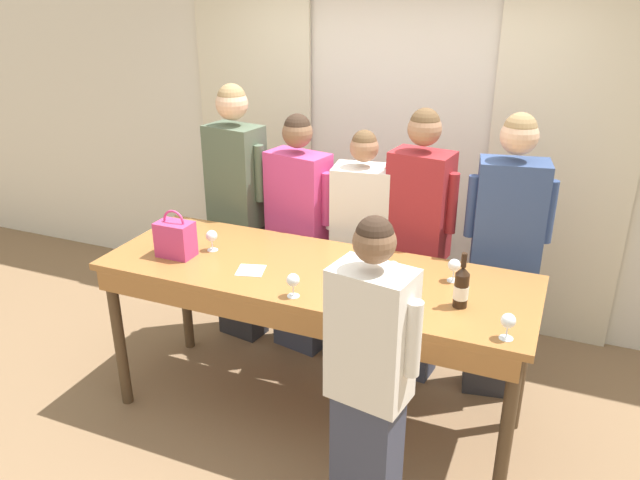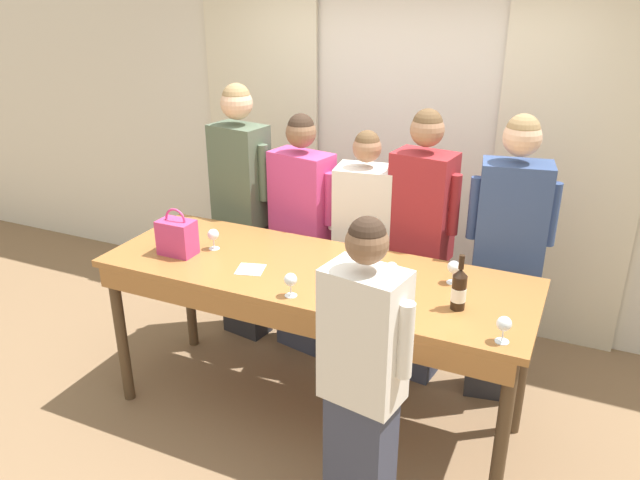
{
  "view_description": "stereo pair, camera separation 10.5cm",
  "coord_description": "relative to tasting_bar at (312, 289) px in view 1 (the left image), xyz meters",
  "views": [
    {
      "loc": [
        1.27,
        -2.94,
        2.55
      ],
      "look_at": [
        0.0,
        0.09,
        1.16
      ],
      "focal_mm": 35.0,
      "sensor_mm": 36.0,
      "label": 1
    },
    {
      "loc": [
        1.37,
        -2.9,
        2.55
      ],
      "look_at": [
        0.0,
        0.09,
        1.16
      ],
      "focal_mm": 35.0,
      "sensor_mm": 36.0,
      "label": 2
    }
  ],
  "objects": [
    {
      "name": "wine_bottle",
      "position": [
        0.85,
        -0.08,
        0.22
      ],
      "size": [
        0.08,
        0.08,
        0.29
      ],
      "color": "black",
      "rests_on": "tasting_bar"
    },
    {
      "name": "guest_olive_jacket",
      "position": [
        -0.9,
        0.73,
        0.1
      ],
      "size": [
        0.49,
        0.3,
        1.9
      ],
      "color": "#28282D",
      "rests_on": "ground_plane"
    },
    {
      "name": "guest_striped_shirt",
      "position": [
        0.42,
        0.73,
        0.05
      ],
      "size": [
        0.49,
        0.3,
        1.84
      ],
      "color": "#383D51",
      "rests_on": "ground_plane"
    },
    {
      "name": "curtain_panel_left",
      "position": [
        -1.19,
        1.58,
        0.45
      ],
      "size": [
        0.99,
        0.03,
        2.69
      ],
      "color": "beige",
      "rests_on": "ground_plane"
    },
    {
      "name": "wine_glass_front_right",
      "position": [
        1.11,
        -0.3,
        0.2
      ],
      "size": [
        0.07,
        0.07,
        0.13
      ],
      "color": "white",
      "rests_on": "tasting_bar"
    },
    {
      "name": "guest_pink_top",
      "position": [
        -0.42,
        0.73,
        -0.01
      ],
      "size": [
        0.53,
        0.31,
        1.74
      ],
      "color": "#383D51",
      "rests_on": "ground_plane"
    },
    {
      "name": "wine_glass_front_left",
      "position": [
        0.3,
        0.25,
        0.2
      ],
      "size": [
        0.07,
        0.07,
        0.13
      ],
      "color": "white",
      "rests_on": "tasting_bar"
    },
    {
      "name": "wine_glass_center_mid",
      "position": [
        0.46,
        0.04,
        0.2
      ],
      "size": [
        0.07,
        0.07,
        0.13
      ],
      "color": "white",
      "rests_on": "tasting_bar"
    },
    {
      "name": "wine_glass_center_left",
      "position": [
        0.76,
        0.2,
        0.2
      ],
      "size": [
        0.07,
        0.07,
        0.13
      ],
      "color": "white",
      "rests_on": "tasting_bar"
    },
    {
      "name": "host_pouring",
      "position": [
        0.58,
        -0.68,
        -0.04
      ],
      "size": [
        0.47,
        0.28,
        1.67
      ],
      "color": "#383D51",
      "rests_on": "ground_plane"
    },
    {
      "name": "guest_navy_coat",
      "position": [
        0.97,
        0.73,
        0.06
      ],
      "size": [
        0.52,
        0.31,
        1.85
      ],
      "color": "#28282D",
      "rests_on": "ground_plane"
    },
    {
      "name": "wine_glass_center_right",
      "position": [
        0.03,
        -0.31,
        0.2
      ],
      "size": [
        0.07,
        0.07,
        0.13
      ],
      "color": "white",
      "rests_on": "tasting_bar"
    },
    {
      "name": "wine_glass_front_mid",
      "position": [
        -0.68,
        0.04,
        0.2
      ],
      "size": [
        0.07,
        0.07,
        0.13
      ],
      "color": "white",
      "rests_on": "tasting_bar"
    },
    {
      "name": "wall_back",
      "position": [
        0.0,
        1.65,
        0.5
      ],
      "size": [
        12.0,
        0.06,
        2.8
      ],
      "color": "silver",
      "rests_on": "ground_plane"
    },
    {
      "name": "napkin",
      "position": [
        -0.33,
        -0.12,
        0.11
      ],
      "size": [
        0.19,
        0.19,
        0.0
      ],
      "color": "white",
      "rests_on": "tasting_bar"
    },
    {
      "name": "handbag",
      "position": [
        -0.84,
        -0.11,
        0.22
      ],
      "size": [
        0.22,
        0.14,
        0.29
      ],
      "color": "#C63870",
      "rests_on": "tasting_bar"
    },
    {
      "name": "guest_cream_sweater",
      "position": [
        0.05,
        0.73,
        -0.05
      ],
      "size": [
        0.5,
        0.32,
        1.67
      ],
      "color": "brown",
      "rests_on": "ground_plane"
    },
    {
      "name": "tasting_bar",
      "position": [
        0.0,
        0.0,
        0.0
      ],
      "size": [
        2.49,
        0.87,
        1.01
      ],
      "color": "#9E6633",
      "rests_on": "ground_plane"
    },
    {
      "name": "ground_plane",
      "position": [
        0.0,
        0.03,
        -0.9
      ],
      "size": [
        18.0,
        18.0,
        0.0
      ],
      "primitive_type": "plane",
      "color": "#846647"
    },
    {
      "name": "curtain_panel_right",
      "position": [
        1.19,
        1.58,
        0.45
      ],
      "size": [
        0.99,
        0.03,
        2.69
      ],
      "color": "beige",
      "rests_on": "ground_plane"
    },
    {
      "name": "wine_glass_back_left",
      "position": [
        0.43,
        -0.23,
        0.2
      ],
      "size": [
        0.07,
        0.07,
        0.13
      ],
      "color": "white",
      "rests_on": "tasting_bar"
    }
  ]
}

